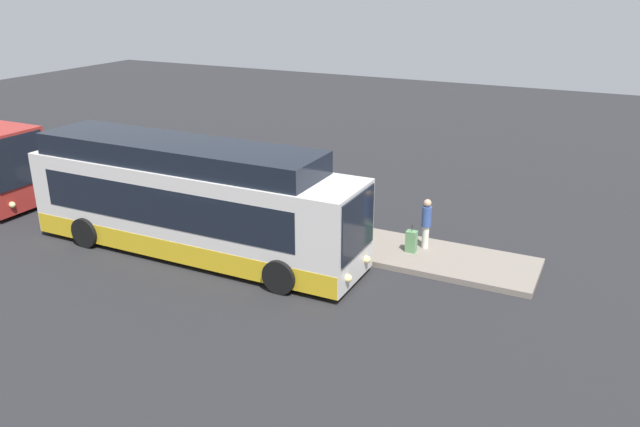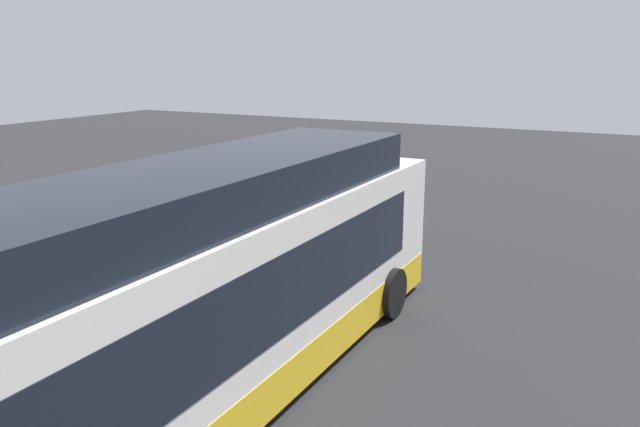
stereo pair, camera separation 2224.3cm
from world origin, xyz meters
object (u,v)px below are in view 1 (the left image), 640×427
object	(u,v)px
suitcase	(411,241)
sign_post	(204,172)
trash_bin	(304,221)
passenger_waiting	(356,207)
bus_lead	(190,203)
passenger_boarding	(426,221)

from	to	relation	value
suitcase	sign_post	world-z (taller)	sign_post
sign_post	trash_bin	size ratio (longest dim) A/B	3.99
passenger_waiting	trash_bin	size ratio (longest dim) A/B	2.57
bus_lead	passenger_waiting	bearing A→B (deg)	40.77
bus_lead	suitcase	size ratio (longest dim) A/B	12.34
bus_lead	sign_post	xyz separation A→B (m)	(-1.47, 2.81, 0.11)
passenger_boarding	suitcase	bearing A→B (deg)	-129.76
trash_bin	passenger_waiting	bearing A→B (deg)	24.17
passenger_waiting	suitcase	size ratio (longest dim) A/B	1.73
passenger_boarding	sign_post	xyz separation A→B (m)	(-8.53, -0.53, 0.69)
suitcase	passenger_boarding	bearing A→B (deg)	57.36
passenger_waiting	trash_bin	world-z (taller)	passenger_waiting
passenger_waiting	suitcase	distance (m)	2.61
passenger_waiting	sign_post	world-z (taller)	sign_post
passenger_waiting	sign_post	bearing A→B (deg)	30.34
passenger_waiting	sign_post	distance (m)	5.94
passenger_boarding	passenger_waiting	xyz separation A→B (m)	(-2.71, 0.41, -0.06)
passenger_boarding	passenger_waiting	bearing A→B (deg)	164.28
sign_post	trash_bin	xyz separation A→B (m)	(4.13, 0.18, -1.33)
suitcase	bus_lead	bearing A→B (deg)	-157.15
passenger_boarding	sign_post	world-z (taller)	sign_post
bus_lead	suitcase	xyz separation A→B (m)	(6.74, 2.84, -1.17)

